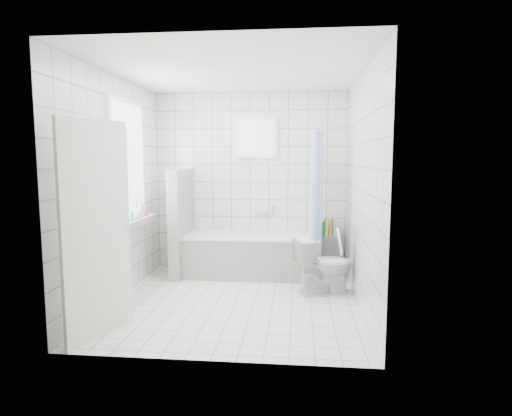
# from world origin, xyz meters

# --- Properties ---
(ground) EXTENTS (3.00, 3.00, 0.00)m
(ground) POSITION_xyz_m (0.00, 0.00, 0.00)
(ground) COLOR white
(ground) RESTS_ON ground
(ceiling) EXTENTS (3.00, 3.00, 0.00)m
(ceiling) POSITION_xyz_m (0.00, 0.00, 2.60)
(ceiling) COLOR white
(ceiling) RESTS_ON ground
(wall_back) EXTENTS (2.80, 0.02, 2.60)m
(wall_back) POSITION_xyz_m (0.00, 1.50, 1.30)
(wall_back) COLOR white
(wall_back) RESTS_ON ground
(wall_front) EXTENTS (2.80, 0.02, 2.60)m
(wall_front) POSITION_xyz_m (0.00, -1.50, 1.30)
(wall_front) COLOR white
(wall_front) RESTS_ON ground
(wall_left) EXTENTS (0.02, 3.00, 2.60)m
(wall_left) POSITION_xyz_m (-1.40, 0.00, 1.30)
(wall_left) COLOR white
(wall_left) RESTS_ON ground
(wall_right) EXTENTS (0.02, 3.00, 2.60)m
(wall_right) POSITION_xyz_m (1.40, 0.00, 1.30)
(wall_right) COLOR white
(wall_right) RESTS_ON ground
(window_left) EXTENTS (0.01, 0.90, 1.40)m
(window_left) POSITION_xyz_m (-1.35, 0.30, 1.60)
(window_left) COLOR white
(window_left) RESTS_ON wall_left
(window_back) EXTENTS (0.50, 0.01, 0.50)m
(window_back) POSITION_xyz_m (0.10, 1.46, 1.95)
(window_back) COLOR white
(window_back) RESTS_ON wall_back
(window_sill) EXTENTS (0.18, 1.02, 0.08)m
(window_sill) POSITION_xyz_m (-1.31, 0.30, 0.86)
(window_sill) COLOR white
(window_sill) RESTS_ON wall_left
(door) EXTENTS (0.32, 0.76, 2.00)m
(door) POSITION_xyz_m (-1.11, -1.10, 1.00)
(door) COLOR silver
(door) RESTS_ON ground
(bathtub) EXTENTS (1.88, 0.77, 0.58)m
(bathtub) POSITION_xyz_m (0.07, 1.12, 0.29)
(bathtub) COLOR white
(bathtub) RESTS_ON ground
(partition_wall) EXTENTS (0.15, 0.85, 1.50)m
(partition_wall) POSITION_xyz_m (-0.94, 1.07, 0.75)
(partition_wall) COLOR white
(partition_wall) RESTS_ON ground
(tiled_ledge) EXTENTS (0.40, 0.24, 0.55)m
(tiled_ledge) POSITION_xyz_m (1.11, 1.38, 0.28)
(tiled_ledge) COLOR white
(tiled_ledge) RESTS_ON ground
(toilet) EXTENTS (0.79, 0.60, 0.72)m
(toilet) POSITION_xyz_m (1.03, 0.37, 0.36)
(toilet) COLOR white
(toilet) RESTS_ON ground
(curtain_rod) EXTENTS (0.02, 0.80, 0.02)m
(curtain_rod) POSITION_xyz_m (0.95, 1.10, 2.00)
(curtain_rod) COLOR silver
(curtain_rod) RESTS_ON wall_back
(shower_curtain) EXTENTS (0.14, 0.48, 1.78)m
(shower_curtain) POSITION_xyz_m (0.95, 0.97, 1.10)
(shower_curtain) COLOR #547EF7
(shower_curtain) RESTS_ON curtain_rod
(tub_faucet) EXTENTS (0.18, 0.06, 0.06)m
(tub_faucet) POSITION_xyz_m (0.17, 1.46, 0.85)
(tub_faucet) COLOR silver
(tub_faucet) RESTS_ON wall_back
(sill_bottles) EXTENTS (0.15, 0.81, 0.29)m
(sill_bottles) POSITION_xyz_m (-1.30, 0.24, 1.02)
(sill_bottles) COLOR silver
(sill_bottles) RESTS_ON window_sill
(ledge_bottles) EXTENTS (0.19, 0.19, 0.24)m
(ledge_bottles) POSITION_xyz_m (1.13, 1.35, 0.66)
(ledge_bottles) COLOR #178E1B
(ledge_bottles) RESTS_ON tiled_ledge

